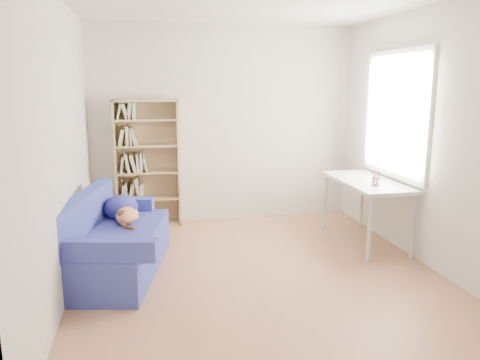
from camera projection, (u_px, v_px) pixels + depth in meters
name	position (u px, v px, depth m)	size (l,w,h in m)	color
ground	(258.00, 273.00, 4.61)	(4.00, 4.00, 0.00)	#9D6647
room_shell	(269.00, 106.00, 4.34)	(3.54, 4.04, 2.62)	silver
sofa	(114.00, 242.00, 4.61)	(1.08, 1.76, 0.79)	navy
bookshelf	(148.00, 169.00, 6.04)	(0.82, 0.26, 1.64)	tan
desk	(366.00, 186.00, 5.37)	(0.59, 1.30, 0.75)	silver
pen_cup	(376.00, 180.00, 5.06)	(0.09, 0.09, 0.17)	white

